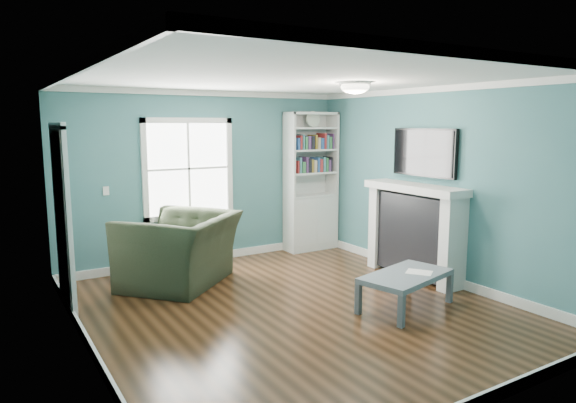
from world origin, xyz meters
TOP-DOWN VIEW (x-y plane):
  - floor at (0.00, 0.00)m, footprint 5.00×5.00m
  - room_walls at (0.00, 0.00)m, footprint 5.00×5.00m
  - trim at (0.00, 0.00)m, footprint 4.50×5.00m
  - window at (-0.30, 2.49)m, footprint 1.40×0.06m
  - bookshelf at (1.77, 2.30)m, footprint 0.90×0.35m
  - fireplace at (2.08, 0.20)m, footprint 0.44×1.58m
  - tv at (2.20, 0.20)m, footprint 0.06×1.10m
  - door at (-2.22, 1.40)m, footprint 0.12×0.98m
  - ceiling_fixture at (0.90, 0.10)m, footprint 0.38×0.38m
  - light_switch at (-1.50, 2.48)m, footprint 0.08×0.01m
  - recliner at (-0.78, 1.60)m, footprint 1.68×1.64m
  - coffee_table at (1.11, -0.63)m, footprint 1.24×0.87m
  - paper_sheet at (1.27, -0.68)m, footprint 0.35×0.36m

SIDE VIEW (x-z plane):
  - floor at x=0.00m, z-range 0.00..0.00m
  - coffee_table at x=1.11m, z-range 0.15..0.56m
  - paper_sheet at x=1.27m, z-range 0.41..0.41m
  - recliner at x=-0.78m, z-range 0.00..1.25m
  - fireplace at x=2.08m, z-range -0.01..1.29m
  - bookshelf at x=1.77m, z-range -0.23..2.08m
  - door at x=-2.22m, z-range -0.01..2.16m
  - light_switch at x=-1.50m, z-range 1.14..1.26m
  - trim at x=0.00m, z-range -0.06..2.54m
  - window at x=-0.30m, z-range 0.70..2.20m
  - room_walls at x=0.00m, z-range -0.92..4.08m
  - tv at x=2.20m, z-range 1.40..2.05m
  - ceiling_fixture at x=0.90m, z-range 2.47..2.63m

